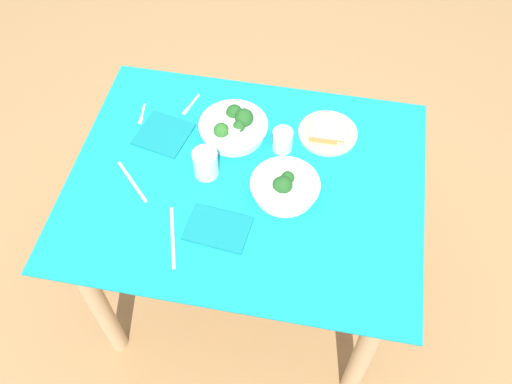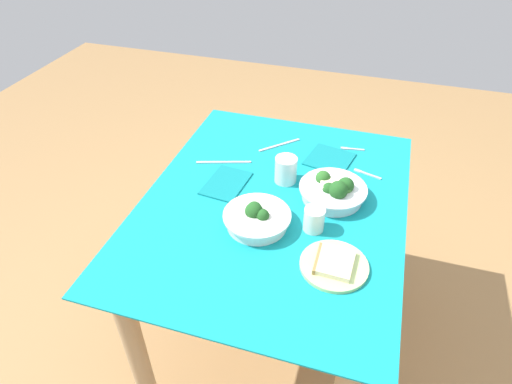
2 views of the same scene
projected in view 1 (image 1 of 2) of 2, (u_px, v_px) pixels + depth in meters
The scene contains 13 objects.
ground_plane at pixel (248, 286), 2.43m from camera, with size 6.00×6.00×0.00m, color #9E7547.
dining_table at pixel (246, 205), 1.92m from camera, with size 1.15×0.90×0.78m.
broccoli_bowl_far at pixel (234, 126), 1.89m from camera, with size 0.24×0.24×0.10m.
broccoli_bowl_near at pixel (285, 187), 1.75m from camera, with size 0.22×0.22×0.08m.
bread_side_plate at pixel (328, 132), 1.91m from camera, with size 0.20×0.20×0.03m.
water_glass_center at pixel (283, 140), 1.85m from camera, with size 0.07×0.07×0.08m, color silver.
water_glass_side at pixel (206, 163), 1.78m from camera, with size 0.08×0.08×0.10m, color silver.
fork_by_far_bowl at pixel (191, 105), 2.00m from camera, with size 0.04×0.11×0.00m.
fork_by_near_bowl at pixel (142, 115), 1.97m from camera, with size 0.02×0.10×0.00m.
table_knife_left at pixel (173, 237), 1.68m from camera, with size 0.22×0.01×0.00m, color #B7B7BC.
table_knife_right at pixel (132, 182), 1.80m from camera, with size 0.19×0.01×0.00m, color #B7B7BC.
napkin_folded_upper at pixel (164, 134), 1.92m from camera, with size 0.17×0.17×0.01m, color #0F777D.
napkin_folded_lower at pixel (218, 228), 1.69m from camera, with size 0.19×0.13×0.01m, color #0F777D.
Camera 1 is at (0.23, -1.05, 2.22)m, focal length 39.07 mm.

